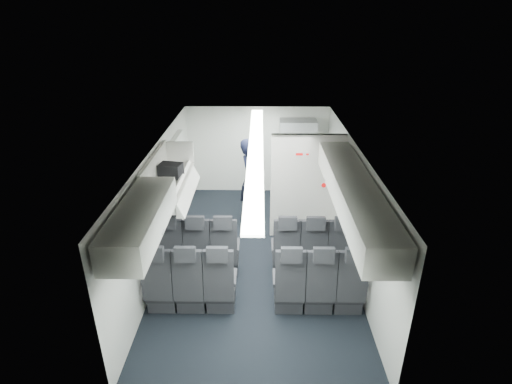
{
  "coord_description": "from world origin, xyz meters",
  "views": [
    {
      "loc": [
        0.08,
        -6.3,
        4.25
      ],
      "look_at": [
        0.0,
        0.4,
        1.15
      ],
      "focal_mm": 28.0,
      "sensor_mm": 36.0,
      "label": 1
    }
  ],
  "objects_px": {
    "seat_row_front": "(255,254)",
    "carry_on_bag": "(171,170)",
    "seat_row_mid": "(255,288)",
    "flight_attendant": "(251,180)",
    "galley_unit": "(297,159)",
    "boarding_door": "(180,177)"
  },
  "relations": [
    {
      "from": "seat_row_mid",
      "to": "flight_attendant",
      "type": "distance_m",
      "value": 2.97
    },
    {
      "from": "carry_on_bag",
      "to": "boarding_door",
      "type": "bearing_deg",
      "value": 109.58
    },
    {
      "from": "carry_on_bag",
      "to": "galley_unit",
      "type": "bearing_deg",
      "value": 62.75
    },
    {
      "from": "seat_row_front",
      "to": "boarding_door",
      "type": "relative_size",
      "value": 1.79
    },
    {
      "from": "seat_row_front",
      "to": "galley_unit",
      "type": "height_order",
      "value": "galley_unit"
    },
    {
      "from": "seat_row_front",
      "to": "boarding_door",
      "type": "distance_m",
      "value": 2.71
    },
    {
      "from": "seat_row_front",
      "to": "carry_on_bag",
      "type": "distance_m",
      "value": 2.02
    },
    {
      "from": "seat_row_front",
      "to": "seat_row_mid",
      "type": "bearing_deg",
      "value": -90.0
    },
    {
      "from": "seat_row_mid",
      "to": "boarding_door",
      "type": "distance_m",
      "value": 3.45
    },
    {
      "from": "seat_row_front",
      "to": "carry_on_bag",
      "type": "relative_size",
      "value": 9.08
    },
    {
      "from": "seat_row_mid",
      "to": "boarding_door",
      "type": "bearing_deg",
      "value": 118.77
    },
    {
      "from": "seat_row_front",
      "to": "seat_row_mid",
      "type": "distance_m",
      "value": 0.9
    },
    {
      "from": "carry_on_bag",
      "to": "seat_row_mid",
      "type": "bearing_deg",
      "value": -29.96
    },
    {
      "from": "seat_row_mid",
      "to": "carry_on_bag",
      "type": "xyz_separation_m",
      "value": [
        -1.41,
        1.26,
        1.4
      ]
    },
    {
      "from": "seat_row_mid",
      "to": "galley_unit",
      "type": "height_order",
      "value": "galley_unit"
    },
    {
      "from": "seat_row_mid",
      "to": "flight_attendant",
      "type": "bearing_deg",
      "value": 92.44
    },
    {
      "from": "seat_row_mid",
      "to": "galley_unit",
      "type": "xyz_separation_m",
      "value": [
        0.95,
        4.15,
        0.55
      ]
    },
    {
      "from": "seat_row_mid",
      "to": "flight_attendant",
      "type": "xyz_separation_m",
      "value": [
        -0.12,
        2.92,
        0.52
      ]
    },
    {
      "from": "galley_unit",
      "to": "carry_on_bag",
      "type": "height_order",
      "value": "carry_on_bag"
    },
    {
      "from": "flight_attendant",
      "to": "boarding_door",
      "type": "bearing_deg",
      "value": 87.22
    },
    {
      "from": "boarding_door",
      "to": "carry_on_bag",
      "type": "bearing_deg",
      "value": -82.31
    },
    {
      "from": "galley_unit",
      "to": "boarding_door",
      "type": "distance_m",
      "value": 2.84
    }
  ]
}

